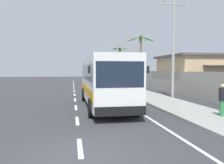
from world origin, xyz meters
name	(u,v)px	position (x,y,z in m)	size (l,w,h in m)	color
ground_plane	(81,157)	(0.00, 0.00, 0.00)	(160.00, 160.00, 0.00)	#303035
sidewalk_kerb	(166,102)	(6.80, 10.00, 0.07)	(3.20, 90.00, 0.14)	gray
lane_markings	(102,98)	(2.42, 14.39, 0.00)	(3.91, 71.00, 0.01)	white
boundary_wall	(188,84)	(10.60, 14.00, 1.18)	(0.24, 60.00, 2.37)	#9E998E
coach_bus_foreground	(105,79)	(1.97, 9.28, 1.90)	(3.01, 10.58, 3.66)	white
motorcycle_beside_bus	(110,87)	(3.89, 18.95, 0.66)	(0.56, 1.96, 1.63)	black
pedestrian_near_kerb	(222,99)	(7.46, 4.19, 1.01)	(0.36, 0.36, 1.67)	#2D7A47
utility_pole_mid	(173,39)	(8.65, 13.00, 5.24)	(2.39, 0.24, 10.09)	#9E9E99
utility_pole_far	(129,57)	(8.69, 29.56, 4.51)	(3.62, 0.24, 8.44)	#9E9E99
utility_pole_distant	(110,58)	(8.32, 46.11, 5.20)	(1.87, 0.24, 10.02)	#9E9E99
palm_nearest	(119,57)	(8.35, 35.95, 4.89)	(3.14, 2.85, 6.94)	brown
palm_second	(141,49)	(9.00, 24.32, 5.35)	(3.73, 3.93, 7.28)	brown
roadside_building	(219,73)	(16.86, 18.39, 2.11)	(13.41, 8.73, 4.19)	tan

